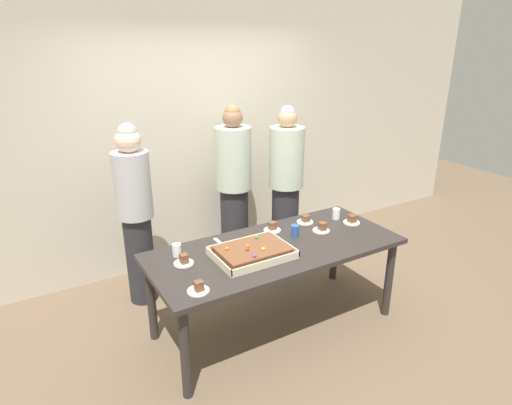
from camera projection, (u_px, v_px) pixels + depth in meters
The scene contains 17 objects.
ground_plane at pixel (275, 325), 3.77m from camera, with size 12.00×12.00×0.00m, color brown.
interior_back_panel at pixel (194, 124), 4.53m from camera, with size 8.00×0.12×3.00m, color beige.
party_table at pixel (276, 255), 3.53m from camera, with size 2.07×0.89×0.76m.
sheet_cake at pixel (252, 252), 3.33m from camera, with size 0.59×0.44×0.10m.
plated_slice_near_left at pixel (199, 289), 2.86m from camera, with size 0.15×0.15×0.08m.
plated_slice_near_right at pixel (272, 228), 3.78m from camera, with size 0.15×0.15×0.08m.
plated_slice_far_left at pixel (305, 220), 3.95m from camera, with size 0.15×0.15×0.07m.
plated_slice_far_right at pixel (352, 220), 3.94m from camera, with size 0.15×0.15×0.08m.
plated_slice_center_front at pixel (184, 261), 3.22m from camera, with size 0.15×0.15×0.08m.
plated_slice_center_back at pixel (322, 228), 3.77m from camera, with size 0.15×0.15×0.08m.
drink_cup_nearest at pixel (336, 214), 4.02m from camera, with size 0.07×0.07×0.10m, color white.
drink_cup_middle at pixel (295, 231), 3.66m from camera, with size 0.07×0.07×0.10m, color #2D5199.
drink_cup_far_end at pixel (177, 250), 3.33m from camera, with size 0.07×0.07×0.10m, color white.
cake_server_utensil at pixel (220, 243), 3.55m from camera, with size 0.03×0.20×0.01m, color silver.
person_serving_front at pixel (136, 212), 3.84m from camera, with size 0.32×0.32×1.69m.
person_green_shirt_behind at pixel (234, 186), 4.53m from camera, with size 0.37×0.37×1.74m.
person_striped_tie_right at pixel (286, 187), 4.47m from camera, with size 0.35×0.35×1.74m.
Camera 1 is at (-1.74, -2.63, 2.33)m, focal length 30.33 mm.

